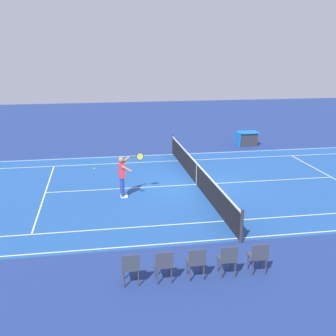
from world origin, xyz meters
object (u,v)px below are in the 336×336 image
(spectator_chair_4, at_px, (131,266))
(spectator_chair_1, at_px, (228,258))
(tennis_ball, at_px, (94,168))
(spectator_chair_3, at_px, (164,263))
(equipment_cart_tarped, at_px, (247,138))
(spectator_chair_0, at_px, (259,255))
(spectator_chair_2, at_px, (196,261))
(tennis_player_near, at_px, (123,174))
(tennis_net, at_px, (197,174))

(spectator_chair_4, bearing_deg, spectator_chair_1, 180.00)
(tennis_ball, height_order, spectator_chair_1, spectator_chair_1)
(spectator_chair_3, xyz_separation_m, equipment_cart_tarped, (-7.51, -14.61, -0.08))
(spectator_chair_0, bearing_deg, tennis_ball, -68.82)
(spectator_chair_2, bearing_deg, tennis_player_near, -77.95)
(tennis_ball, height_order, spectator_chair_2, spectator_chair_2)
(spectator_chair_1, distance_m, spectator_chair_3, 1.67)
(tennis_player_near, height_order, spectator_chair_4, tennis_player_near)
(spectator_chair_0, relative_size, spectator_chair_3, 1.00)
(tennis_net, distance_m, spectator_chair_4, 8.40)
(equipment_cart_tarped, bearing_deg, tennis_player_near, 44.73)
(tennis_net, height_order, spectator_chair_3, tennis_net)
(spectator_chair_0, relative_size, spectator_chair_1, 1.00)
(spectator_chair_1, distance_m, equipment_cart_tarped, 15.73)
(tennis_ball, xyz_separation_m, spectator_chair_0, (-4.21, 10.86, 0.49))
(spectator_chair_3, bearing_deg, tennis_player_near, -85.04)
(spectator_chair_3, bearing_deg, spectator_chair_0, 180.00)
(spectator_chair_3, distance_m, equipment_cart_tarped, 16.42)
(tennis_ball, xyz_separation_m, spectator_chair_1, (-3.37, 10.86, 0.49))
(spectator_chair_1, bearing_deg, spectator_chair_3, 0.00)
(tennis_ball, distance_m, spectator_chair_0, 11.66)
(tennis_player_near, relative_size, spectator_chair_2, 1.93)
(equipment_cart_tarped, bearing_deg, spectator_chair_3, 62.80)
(tennis_player_near, distance_m, spectator_chair_3, 6.64)
(tennis_net, xyz_separation_m, tennis_ball, (4.39, -3.24, -0.46))
(spectator_chair_1, bearing_deg, tennis_player_near, -71.22)
(tennis_player_near, bearing_deg, spectator_chair_4, 87.72)
(tennis_ball, distance_m, equipment_cart_tarped, 9.95)
(tennis_net, height_order, spectator_chair_1, tennis_net)
(tennis_player_near, bearing_deg, spectator_chair_1, 108.78)
(spectator_chair_1, height_order, spectator_chair_4, same)
(spectator_chair_4, height_order, equipment_cart_tarped, spectator_chair_4)
(spectator_chair_1, relative_size, equipment_cart_tarped, 0.70)
(spectator_chair_0, distance_m, equipment_cart_tarped, 15.44)
(spectator_chair_0, height_order, spectator_chair_3, same)
(tennis_player_near, xyz_separation_m, spectator_chair_1, (-2.25, 6.60, -0.41))
(spectator_chair_0, bearing_deg, spectator_chair_3, 0.00)
(tennis_ball, distance_m, spectator_chair_3, 11.00)
(spectator_chair_1, relative_size, spectator_chair_3, 1.00)
(spectator_chair_0, distance_m, spectator_chair_3, 2.51)
(spectator_chair_1, bearing_deg, equipment_cart_tarped, -111.77)
(tennis_ball, bearing_deg, spectator_chair_1, 107.25)
(tennis_player_near, xyz_separation_m, tennis_ball, (1.13, -4.26, -0.90))
(tennis_player_near, bearing_deg, tennis_net, -162.64)
(spectator_chair_3, bearing_deg, spectator_chair_2, 180.00)
(tennis_net, bearing_deg, tennis_player_near, 17.36)
(tennis_net, distance_m, spectator_chair_2, 7.85)
(spectator_chair_0, bearing_deg, spectator_chair_1, 0.00)
(tennis_ball, bearing_deg, tennis_player_near, 104.83)
(spectator_chair_2, bearing_deg, spectator_chair_4, 0.00)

